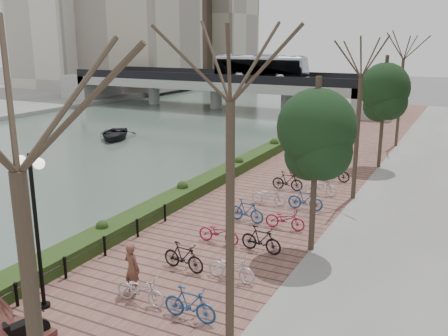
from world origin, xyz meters
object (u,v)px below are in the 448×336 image
Objects in this scene: lamppost at (33,198)px; pedestrian at (132,268)px; boat at (115,134)px; motorcycle at (17,332)px.

lamppost reaches higher than pedestrian.
pedestrian is at bearing -77.25° from boat.
lamppost is 28.21m from boat.
boat is at bearing 124.67° from lamppost.
boat is (-16.91, 24.85, -0.49)m from motorcycle.
pedestrian is 27.62m from boat.
boat is at bearing 141.14° from motorcycle.
lamppost reaches higher than boat.
boat is (-17.77, 21.12, -0.85)m from pedestrian.
pedestrian is at bearing 45.95° from lamppost.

